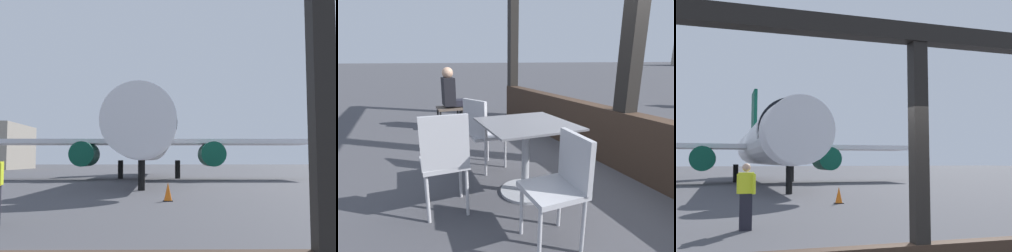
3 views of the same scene
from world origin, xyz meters
The scene contains 3 objects.
ground_plane centered at (0.00, 40.00, 0.00)m, with size 220.00×220.00×0.00m, color #424247.
airplane centered at (1.13, 30.13, 3.29)m, with size 25.85×32.50×10.08m.
traffic_cone centered at (2.38, 12.13, 0.34)m, with size 0.36×0.36×0.71m.
Camera 1 is at (2.11, -3.59, 1.53)m, focal length 44.49 mm.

